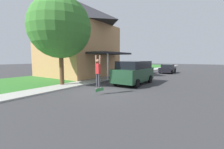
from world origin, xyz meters
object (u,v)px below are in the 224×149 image
Objects in this scene: lawn_tree_near at (60,28)px; car_down_street at (168,69)px; suv_parked at (134,72)px; skateboarder at (98,71)px; skateboard at (99,90)px.

lawn_tree_near is 1.78× the size of car_down_street.
lawn_tree_near is 1.51× the size of suv_parked.
car_down_street is 17.21m from skateboarder.
suv_parked is at bearing -90.32° from car_down_street.
skateboard is at bearing -91.24° from suv_parked.
suv_parked is at bearing 88.76° from skateboard.
skateboarder is at bearing -10.32° from lawn_tree_near.
car_down_street is (0.07, 12.24, -0.42)m from suv_parked.
lawn_tree_near is at bearing -106.44° from car_down_street.
car_down_street is 2.03× the size of skateboarder.
skateboard is (-0.17, -17.13, -0.36)m from car_down_street.
lawn_tree_near is 5.71m from skateboarder.
lawn_tree_near is at bearing 170.48° from skateboard.
suv_parked is 12.25m from car_down_street.
lawn_tree_near is 3.62× the size of skateboarder.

